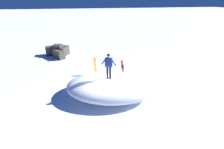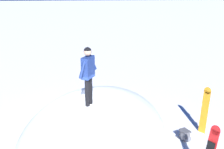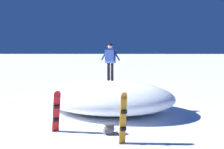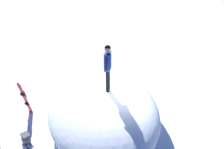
% 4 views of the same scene
% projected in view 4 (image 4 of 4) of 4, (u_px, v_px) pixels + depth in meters
% --- Properties ---
extents(ground, '(240.00, 240.00, 0.00)m').
position_uv_depth(ground, '(119.00, 126.00, 9.15)').
color(ground, white).
extents(snow_mound, '(5.74, 7.44, 1.53)m').
position_uv_depth(snow_mound, '(103.00, 105.00, 9.16)').
color(snow_mound, white).
rests_on(snow_mound, ground).
extents(snowboarder_standing, '(0.58, 0.99, 1.81)m').
position_uv_depth(snowboarder_standing, '(108.00, 64.00, 8.26)').
color(snowboarder_standing, black).
rests_on(snowboarder_standing, snow_mound).
extents(snowboard_secondary_upright, '(0.46, 0.42, 1.61)m').
position_uv_depth(snowboard_secondary_upright, '(24.00, 98.00, 9.58)').
color(snowboard_secondary_upright, red).
rests_on(snowboard_secondary_upright, ground).
extents(backpack_near, '(0.44, 0.64, 0.41)m').
position_uv_depth(backpack_near, '(26.00, 138.00, 8.18)').
color(backpack_near, '#4C4C51').
rests_on(backpack_near, ground).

